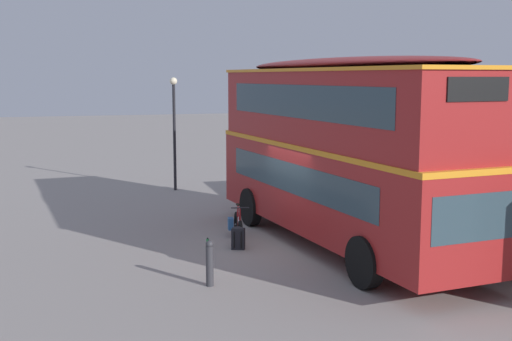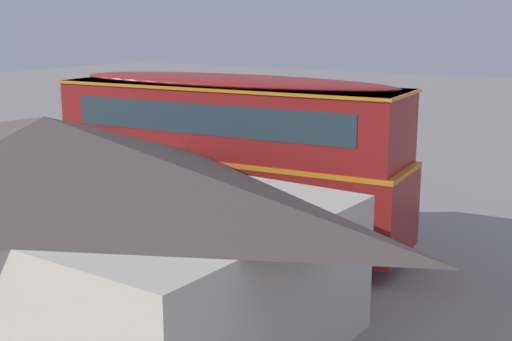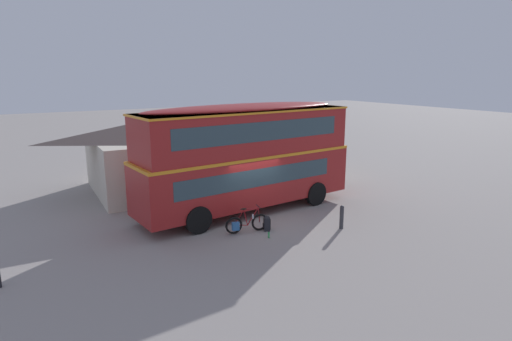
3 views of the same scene
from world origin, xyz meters
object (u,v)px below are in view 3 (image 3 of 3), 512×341
Objects in this scene: water_bottle_green_metal at (269,235)px; kerb_bollard at (342,217)px; double_decker_bus at (247,153)px; touring_bicycle at (246,223)px; backpack_on_ground at (267,223)px.

kerb_bollard reaches higher than water_bottle_green_metal.
kerb_bollard is at bearing -61.53° from double_decker_bus.
double_decker_bus is at bearing 118.47° from kerb_bollard.
double_decker_bus reaches higher than touring_bicycle.
touring_bicycle is at bearing 165.85° from backpack_on_ground.
double_decker_bus is 5.91× the size of touring_bicycle.
backpack_on_ground is at bearing 152.79° from kerb_bollard.
double_decker_bus is 4.93m from kerb_bollard.
touring_bicycle reaches higher than backpack_on_ground.
double_decker_bus is 39.51× the size of water_bottle_green_metal.
touring_bicycle is at bearing -120.62° from double_decker_bus.
kerb_bollard reaches higher than backpack_on_ground.
water_bottle_green_metal is at bearing -116.43° from backpack_on_ground.
double_decker_bus reaches higher than backpack_on_ground.
kerb_bollard is at bearing -12.23° from water_bottle_green_metal.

